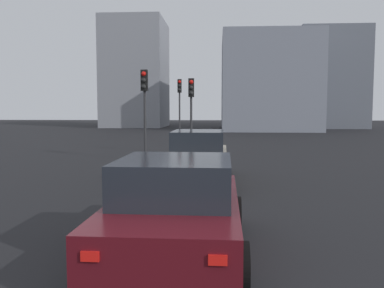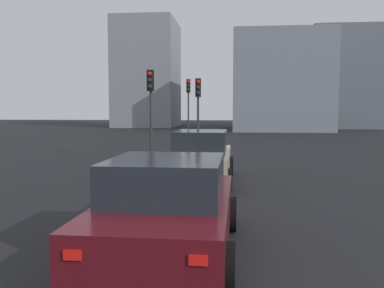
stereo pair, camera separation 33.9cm
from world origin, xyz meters
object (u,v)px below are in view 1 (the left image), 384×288
object	(u,v)px
car_maroon_second	(176,208)
traffic_light_near_left	(144,96)
car_beige_lead	(199,157)
traffic_light_near_right	(180,97)
traffic_light_far_left	(191,100)

from	to	relation	value
car_maroon_second	traffic_light_near_left	size ratio (longest dim) A/B	1.08
car_beige_lead	car_maroon_second	bearing A→B (deg)	-179.57
traffic_light_near_left	traffic_light_near_right	world-z (taller)	traffic_light_near_right
car_maroon_second	traffic_light_near_right	world-z (taller)	traffic_light_near_right
traffic_light_near_right	traffic_light_far_left	bearing A→B (deg)	3.55
traffic_light_far_left	car_beige_lead	bearing A→B (deg)	0.32
car_beige_lead	car_maroon_second	distance (m)	6.40
car_maroon_second	traffic_light_far_left	bearing A→B (deg)	3.77
car_beige_lead	car_maroon_second	world-z (taller)	car_beige_lead
car_beige_lead	car_maroon_second	size ratio (longest dim) A/B	1.09
traffic_light_far_left	car_maroon_second	bearing A→B (deg)	-2.34
traffic_light_near_left	traffic_light_far_left	world-z (taller)	traffic_light_near_left
car_maroon_second	traffic_light_near_left	xyz separation A→B (m)	(11.29, 2.54, 2.10)
traffic_light_near_right	car_beige_lead	bearing A→B (deg)	1.59
car_beige_lead	traffic_light_near_right	size ratio (longest dim) A/B	1.08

